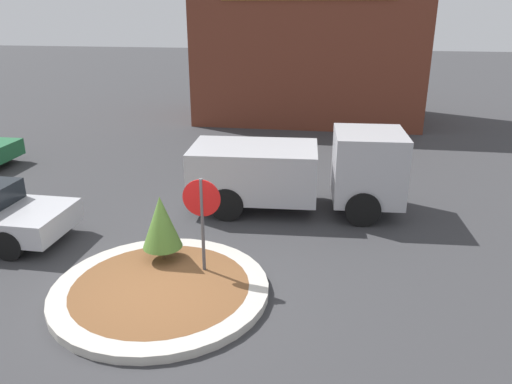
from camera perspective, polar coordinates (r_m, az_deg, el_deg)
ground_plane at (r=10.35m, az=-10.80°, el=-11.30°), size 120.00×120.00×0.00m
traffic_island at (r=10.30m, az=-10.83°, el=-10.89°), size 4.31×4.31×0.18m
stop_sign at (r=10.11m, az=-6.20°, el=-2.05°), size 0.78×0.07×2.20m
island_shrub at (r=10.87m, az=-10.79°, el=-3.39°), size 0.86×0.86×1.46m
utility_truck at (r=13.78m, az=5.00°, el=2.57°), size 5.86×2.48×2.26m
storefront_building at (r=25.64m, az=6.15°, el=16.04°), size 10.61×6.07×6.87m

